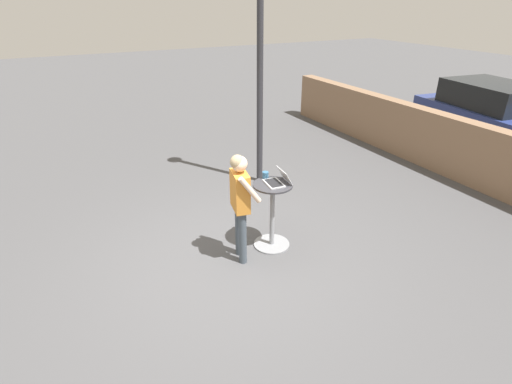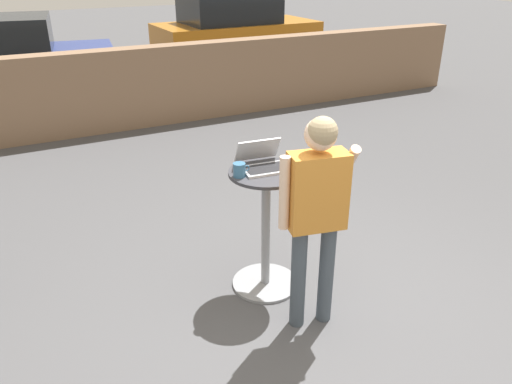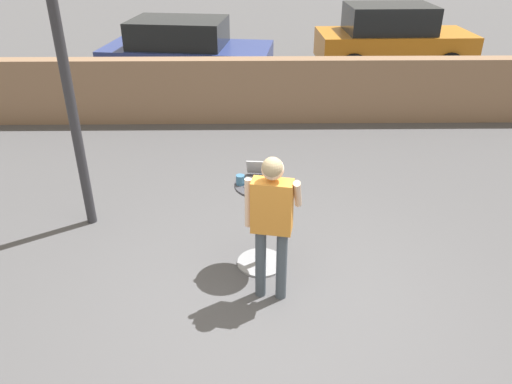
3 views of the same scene
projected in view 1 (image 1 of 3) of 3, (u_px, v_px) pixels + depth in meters
The scene contains 8 objects.
ground_plane at pixel (234, 263), 5.71m from camera, with size 50.00×50.00×0.00m, color #4C4C4F.
pavement_kerb at pixel (488, 159), 7.67m from camera, with size 12.54×0.35×1.22m.
cafe_table at pixel (272, 214), 5.90m from camera, with size 0.58×0.58×1.03m.
laptop at pixel (278, 180), 5.68m from camera, with size 0.38×0.37×0.20m.
coffee_mug at pixel (266, 175), 5.83m from camera, with size 0.13×0.09×0.10m.
standing_person at pixel (240, 196), 5.39m from camera, with size 0.57×0.32×1.60m.
parked_car_further_down at pixel (493, 113), 10.14m from camera, with size 4.13×2.34×1.49m.
street_lamp at pixel (260, 24), 6.95m from camera, with size 0.32×0.32×4.70m.
Camera 1 is at (4.30, -1.87, 3.44)m, focal length 28.00 mm.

